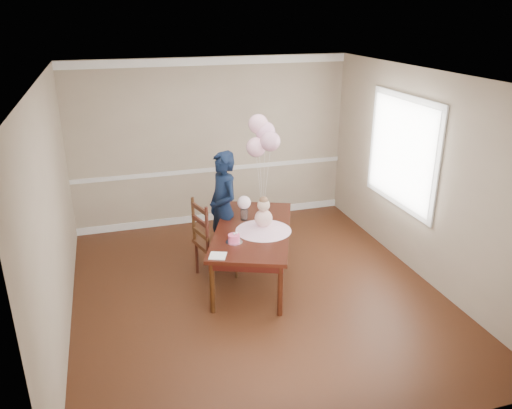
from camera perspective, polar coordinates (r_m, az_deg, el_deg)
The scene contains 48 objects.
floor at distance 6.45m, azimuth 0.15°, elevation -10.12°, with size 4.50×5.00×0.00m, color black.
ceiling at distance 5.53m, azimuth 0.18°, elevation 14.41°, with size 4.50×5.00×0.02m, color white.
wall_back at distance 8.17m, azimuth -5.01°, elevation 7.03°, with size 4.50×0.02×2.70m, color gray.
wall_front at distance 3.78m, azimuth 11.56°, elevation -11.56°, with size 4.50×0.02×2.70m, color gray.
wall_left at distance 5.67m, azimuth -22.15°, elevation -1.20°, with size 0.02×5.00×2.70m, color gray.
wall_right at distance 6.83m, azimuth 18.56°, elevation 3.03°, with size 0.02×5.00×2.70m, color gray.
chair_rail_trim at distance 8.29m, azimuth -4.90°, elevation 4.00°, with size 4.50×0.02×0.07m, color white.
crown_molding at distance 7.94m, azimuth -5.31°, elevation 15.99°, with size 4.50×0.02×0.12m, color white.
baseboard_trim at distance 8.58m, azimuth -4.72°, elevation -1.35°, with size 4.50×0.02×0.12m, color white.
window_frame at distance 7.15m, azimuth 16.36°, elevation 5.78°, with size 0.02×1.66×1.56m, color silver.
window_blinds at distance 7.14m, azimuth 16.23°, elevation 5.78°, with size 0.01×1.50×1.40m, color white.
dining_table_top at distance 6.51m, azimuth -0.37°, elevation -2.95°, with size 0.95×1.90×0.05m, color black.
table_apron at distance 6.54m, azimuth -0.37°, elevation -3.52°, with size 0.86×1.81×0.10m, color black.
table_leg_fl at distance 5.95m, azimuth -5.03°, elevation -9.42°, with size 0.07×0.07×0.67m, color black.
table_leg_fr at distance 5.88m, azimuth 2.79°, elevation -9.79°, with size 0.07×0.07×0.67m, color black.
table_leg_bl at distance 7.49m, azimuth -2.81°, elevation -2.56°, with size 0.07×0.07×0.67m, color black.
table_leg_br at distance 7.43m, azimuth 3.32°, elevation -2.77°, with size 0.07×0.07×0.67m, color black.
baby_skirt at distance 6.42m, azimuth 0.85°, elevation -2.59°, with size 0.72×0.72×0.10m, color #F6B5D1.
baby_torso at distance 6.37m, azimuth 0.86°, elevation -1.58°, with size 0.23×0.23×0.23m, color #F79CBA.
baby_head at distance 6.30m, azimuth 0.87°, elevation -0.07°, with size 0.16×0.16×0.16m, color beige.
baby_hair at distance 6.28m, azimuth 0.87°, elevation 0.42°, with size 0.11×0.11×0.11m, color brown.
cake_platter at distance 6.13m, azimuth -2.52°, elevation -4.30°, with size 0.21×0.21×0.01m, color silver.
birthday_cake at distance 6.11m, azimuth -2.52°, elevation -3.87°, with size 0.14×0.14×0.10m, color #FF5086.
cake_flower_a at distance 6.08m, azimuth -2.53°, elevation -3.35°, with size 0.03×0.03×0.03m, color white.
cake_flower_b at distance 6.09m, azimuth -2.24°, elevation -3.28°, with size 0.03×0.03×0.03m, color white.
rose_vase_near at distance 6.74m, azimuth -1.36°, elevation -1.13°, with size 0.10×0.10×0.15m, color silver.
roses_near at distance 6.68m, azimuth -1.38°, elevation 0.22°, with size 0.18×0.18×0.18m, color #FDD4DE.
napkin at distance 5.81m, azimuth -4.39°, elevation -5.87°, with size 0.19×0.19×0.01m, color white.
balloon_weight at distance 6.96m, azimuth 0.80°, elevation -0.95°, with size 0.04×0.04×0.02m, color silver.
balloon_a at distance 6.67m, azimuth 0.02°, elevation 6.57°, with size 0.27×0.27×0.27m, color #FFB4C9.
balloon_b at distance 6.58m, azimuth 1.64°, elevation 7.23°, with size 0.27×0.27×0.27m, color #DB9BB4.
balloon_c at distance 6.71m, azimuth 1.07°, elevation 8.33°, with size 0.27×0.27×0.27m, color #EBA7C8.
balloon_d at distance 6.71m, azimuth 0.26°, elevation 9.17°, with size 0.27×0.27×0.27m, color #FFB4CA.
balloon_ribbon_a at distance 6.82m, azimuth 0.41°, elevation 2.16°, with size 0.00×0.00×0.80m, color silver.
balloon_ribbon_b at distance 6.78m, azimuth 1.20°, elevation 2.45°, with size 0.00×0.00×0.89m, color white.
balloon_ribbon_c at distance 6.83m, azimuth 0.92°, elevation 3.03°, with size 0.00×0.00×0.99m, color silver.
balloon_ribbon_d at distance 6.83m, azimuth 0.53°, elevation 3.45°, with size 0.00×0.00×1.08m, color white.
dining_chair_seat at distance 6.65m, azimuth -4.61°, elevation -4.36°, with size 0.48×0.48×0.05m, color #3A1D10.
chair_leg_fl at distance 6.54m, azimuth -5.26°, elevation -7.41°, with size 0.04×0.04×0.47m, color #3C1E10.
chair_leg_fr at distance 6.70m, azimuth -2.27°, elevation -6.57°, with size 0.04×0.04×0.47m, color #321B0D.
chair_leg_bl at distance 6.85m, azimuth -6.77°, elevation -6.04°, with size 0.04×0.04×0.47m, color #37160F.
chair_leg_br at distance 7.00m, azimuth -3.88°, elevation -5.28°, with size 0.04×0.04×0.47m, color #3B2210.
chair_back_post_l at distance 6.27m, azimuth -5.62°, elevation -2.88°, with size 0.04×0.04×0.61m, color #33130E.
chair_back_post_r at distance 6.60m, azimuth -7.16°, elevation -1.68°, with size 0.04×0.04×0.61m, color #3A210F.
chair_slat_low at distance 6.49m, azimuth -6.36°, elevation -3.32°, with size 0.03×0.44×0.05m, color #3A200F.
chair_slat_mid at distance 6.41m, azimuth -6.42°, elevation -1.91°, with size 0.03×0.44×0.05m, color #37150F.
chair_slat_top at distance 6.35m, azimuth -6.49°, elevation -0.47°, with size 0.03×0.44×0.05m, color #32170D.
woman at distance 6.88m, azimuth -3.75°, elevation -0.48°, with size 0.59×0.39×1.62m, color black.
Camera 1 is at (-1.61, -5.25, 3.39)m, focal length 35.00 mm.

